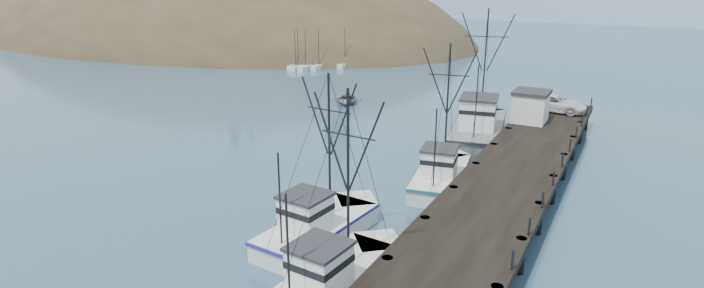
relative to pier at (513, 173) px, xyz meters
The scene contains 13 objects.
ground 21.33m from the pier, 131.19° to the right, with size 400.00×400.00×0.00m, color #2D4A64.
pier is the anchor object (origin of this frame).
headland 108.95m from the pier, 144.86° to the left, with size 134.80×78.00×51.00m.
distant_ridge 154.06m from the pier, 91.49° to the left, with size 360.00×40.00×26.00m, color #9EB2C6.
distant_ridge_far 177.43m from the pier, 107.72° to the left, with size 180.00×25.00×18.00m, color silver.
moored_sailboats 55.91m from the pier, 133.76° to the left, with size 7.09×18.39×6.35m.
trawler_near 16.78m from the pier, 106.30° to the right, with size 4.09×10.08×10.34m.
trawler_mid 14.29m from the pier, 125.77° to the right, with size 4.13×9.92×9.98m.
trawler_far 5.05m from the pier, behind, with size 4.66×10.15×10.48m.
work_vessel 12.64m from the pier, 115.89° to the left, with size 6.38×14.33×12.12m.
pier_shed 13.24m from the pier, 96.56° to the left, with size 3.00×3.20×2.80m.
pickup_truck 17.91m from the pier, 90.23° to the left, with size 2.66×5.77×1.60m, color silver.
motorboat 29.87m from the pier, 141.03° to the left, with size 3.51×4.91×1.02m, color #545A5E.
Camera 1 is at (20.77, -20.12, 15.04)m, focal length 28.00 mm.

